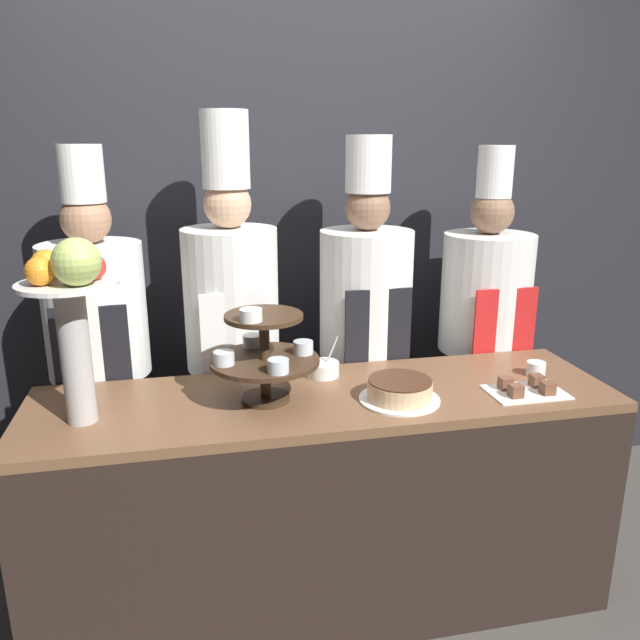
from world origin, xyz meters
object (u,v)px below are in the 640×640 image
object	(u,v)px
cake_round	(400,391)
serving_bowl_far	(323,369)
chef_center_left	(233,328)
cake_square_tray	(526,389)
tiered_stand	(264,352)
fruit_pedestal	(72,301)
chef_center_right	(365,326)
chef_right	(484,326)
chef_left	(99,348)
cup_white	(536,369)

from	to	relation	value
cake_round	serving_bowl_far	world-z (taller)	serving_bowl_far
chef_center_left	cake_square_tray	bearing A→B (deg)	-32.38
tiered_stand	fruit_pedestal	distance (m)	0.63
cake_round	chef_center_right	bearing A→B (deg)	85.58
serving_bowl_far	chef_right	distance (m)	0.88
cake_square_tray	chef_center_right	distance (m)	0.76
tiered_stand	chef_left	bearing A→B (deg)	140.26
cake_square_tray	fruit_pedestal	bearing A→B (deg)	177.11
cup_white	chef_right	size ratio (longest dim) A/B	0.04
chef_center_left	chef_right	distance (m)	1.14
cake_round	chef_center_left	bearing A→B (deg)	131.42
tiered_stand	cake_square_tray	world-z (taller)	tiered_stand
fruit_pedestal	cup_white	xyz separation A→B (m)	(1.64, 0.07, -0.38)
cake_round	chef_right	distance (m)	0.86
chef_left	chef_center_right	world-z (taller)	chef_center_right
fruit_pedestal	chef_center_right	distance (m)	1.27
cake_square_tray	chef_right	bearing A→B (deg)	77.33
chef_center_left	chef_right	bearing A→B (deg)	-0.00
tiered_stand	cake_square_tray	xyz separation A→B (m)	(0.93, -0.13, -0.16)
cake_round	chef_center_right	size ratio (longest dim) A/B	0.16
chef_center_right	tiered_stand	bearing A→B (deg)	-134.98
chef_center_left	cup_white	bearing A→B (deg)	-23.20
cake_square_tray	chef_right	size ratio (longest dim) A/B	0.16
cake_round	cake_square_tray	distance (m)	0.47
chef_center_left	chef_right	size ratio (longest dim) A/B	1.08
fruit_pedestal	chef_center_right	xyz separation A→B (m)	(1.10, 0.56, -0.31)
fruit_pedestal	chef_left	world-z (taller)	chef_left
chef_center_left	chef_center_right	bearing A→B (deg)	0.00
chef_left	cake_round	bearing A→B (deg)	-29.39
tiered_stand	chef_left	distance (m)	0.80
serving_bowl_far	chef_center_left	bearing A→B (deg)	135.55
serving_bowl_far	chef_right	xyz separation A→B (m)	(0.82, 0.31, 0.03)
tiered_stand	cake_round	size ratio (longest dim) A/B	1.33
serving_bowl_far	chef_left	xyz separation A→B (m)	(-0.86, 0.31, 0.04)
chef_center_left	fruit_pedestal	bearing A→B (deg)	-133.03
serving_bowl_far	chef_center_right	xyz separation A→B (m)	(0.26, 0.31, 0.06)
chef_left	chef_right	xyz separation A→B (m)	(1.68, -0.00, -0.02)
tiered_stand	chef_left	xyz separation A→B (m)	(-0.61, 0.51, -0.11)
chef_left	fruit_pedestal	bearing A→B (deg)	-88.14
fruit_pedestal	chef_center_right	world-z (taller)	chef_center_right
cup_white	tiered_stand	bearing A→B (deg)	-178.69
cup_white	cake_square_tray	bearing A→B (deg)	-129.83
cake_round	cup_white	xyz separation A→B (m)	(0.59, 0.12, -0.01)
fruit_pedestal	chef_center_left	bearing A→B (deg)	46.97
chef_center_right	cake_square_tray	bearing A→B (deg)	-56.36
serving_bowl_far	chef_center_right	bearing A→B (deg)	50.54
fruit_pedestal	cake_round	distance (m)	1.11
cake_round	tiered_stand	bearing A→B (deg)	168.28
fruit_pedestal	cake_round	xyz separation A→B (m)	(1.05, -0.05, -0.37)
fruit_pedestal	cake_round	world-z (taller)	fruit_pedestal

